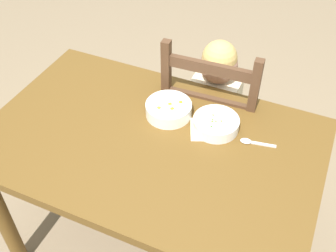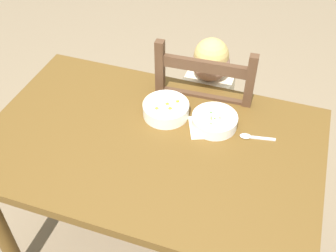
{
  "view_description": "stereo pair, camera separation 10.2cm",
  "coord_description": "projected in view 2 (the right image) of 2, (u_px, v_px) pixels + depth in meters",
  "views": [
    {
      "loc": [
        0.52,
        -0.99,
        1.89
      ],
      "look_at": [
        0.05,
        0.05,
        0.82
      ],
      "focal_mm": 43.91,
      "sensor_mm": 36.0,
      "label": 1
    },
    {
      "loc": [
        0.42,
        -1.03,
        1.89
      ],
      "look_at": [
        0.05,
        0.05,
        0.82
      ],
      "focal_mm": 43.91,
      "sensor_mm": 36.0,
      "label": 2
    }
  ],
  "objects": [
    {
      "name": "bowl_of_peas",
      "position": [
        215.0,
        121.0,
        1.62
      ],
      "size": [
        0.18,
        0.18,
        0.05
      ],
      "color": "white",
      "rests_on": "dining_table"
    },
    {
      "name": "ground_plane",
      "position": [
        155.0,
        246.0,
        2.1
      ],
      "size": [
        8.0,
        8.0,
        0.0
      ],
      "primitive_type": "plane",
      "color": "#7F6B52"
    },
    {
      "name": "spoon",
      "position": [
        251.0,
        137.0,
        1.59
      ],
      "size": [
        0.14,
        0.04,
        0.01
      ],
      "color": "silver",
      "rests_on": "dining_table"
    },
    {
      "name": "child_figure",
      "position": [
        206.0,
        102.0,
        1.96
      ],
      "size": [
        0.32,
        0.31,
        0.95
      ],
      "color": "beige",
      "rests_on": "ground"
    },
    {
      "name": "bowl_of_carrots",
      "position": [
        166.0,
        109.0,
        1.67
      ],
      "size": [
        0.19,
        0.19,
        0.06
      ],
      "color": "white",
      "rests_on": "dining_table"
    },
    {
      "name": "dining_chair",
      "position": [
        205.0,
        126.0,
        2.07
      ],
      "size": [
        0.44,
        0.44,
        1.01
      ],
      "color": "#4E3220",
      "rests_on": "ground"
    },
    {
      "name": "dining_table",
      "position": [
        151.0,
        161.0,
        1.66
      ],
      "size": [
        1.3,
        0.83,
        0.77
      ],
      "color": "brown",
      "rests_on": "ground"
    },
    {
      "name": "paper_napkin",
      "position": [
        208.0,
        127.0,
        1.63
      ],
      "size": [
        0.19,
        0.18,
        0.0
      ],
      "primitive_type": "cube",
      "rotation": [
        0.0,
        0.0,
        0.39
      ],
      "color": "white",
      "rests_on": "dining_table"
    }
  ]
}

